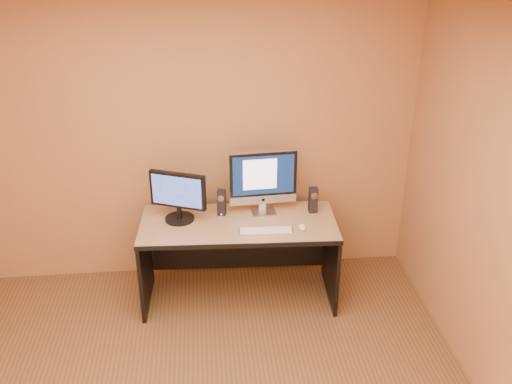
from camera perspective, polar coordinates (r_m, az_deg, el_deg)
walls at (r=3.20m, az=-7.09°, el=-7.57°), size 4.00×4.00×2.60m
ceiling at (r=2.71m, az=-8.62°, el=16.03°), size 4.00×4.00×0.00m
desk at (r=4.94m, az=-1.72°, el=-6.90°), size 1.66×0.79×0.75m
imac at (r=4.79m, az=0.76°, el=0.95°), size 0.59×0.25×0.56m
second_monitor at (r=4.74m, az=-7.78°, el=-0.48°), size 0.55×0.41×0.43m
speaker_left at (r=4.84m, az=-3.47°, el=-1.05°), size 0.08×0.08×0.22m
speaker_right at (r=4.89m, az=5.73°, el=-0.80°), size 0.07×0.08×0.22m
keyboard at (r=4.61m, az=1.00°, el=-3.89°), size 0.44×0.14×0.02m
mouse at (r=4.66m, az=4.66°, el=-3.50°), size 0.06×0.10×0.04m
cable_a at (r=5.02m, az=0.91°, el=-1.33°), size 0.04×0.22×0.01m
cable_b at (r=5.03m, az=0.67°, el=-1.27°), size 0.10×0.16×0.01m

